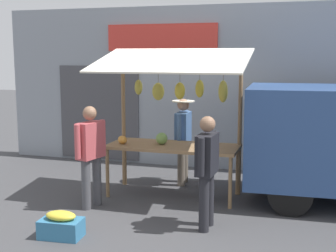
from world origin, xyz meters
name	(u,v)px	position (x,y,z in m)	size (l,w,h in m)	color
ground_plane	(173,195)	(0.00, 0.00, 0.00)	(40.00, 40.00, 0.00)	#424244
street_backdrop	(200,88)	(0.06, -2.20, 1.70)	(9.00, 0.30, 3.40)	#8C939E
market_stall	(173,105)	(0.01, -0.04, 1.55)	(2.50, 1.46, 2.50)	olive
vendor_with_sunhat	(183,134)	(0.03, -0.75, 0.94)	(0.41, 0.69, 1.59)	#726656
shopper_with_shopping_bag	(207,165)	(-0.86, 1.31, 0.90)	(0.25, 0.68, 1.57)	#232328
shopper_with_ponytail	(91,150)	(1.06, 0.95, 0.92)	(0.33, 0.67, 1.61)	#4C4C51
produce_crate_near	(61,226)	(0.90, 2.18, 0.16)	(0.57, 0.38, 0.36)	teal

